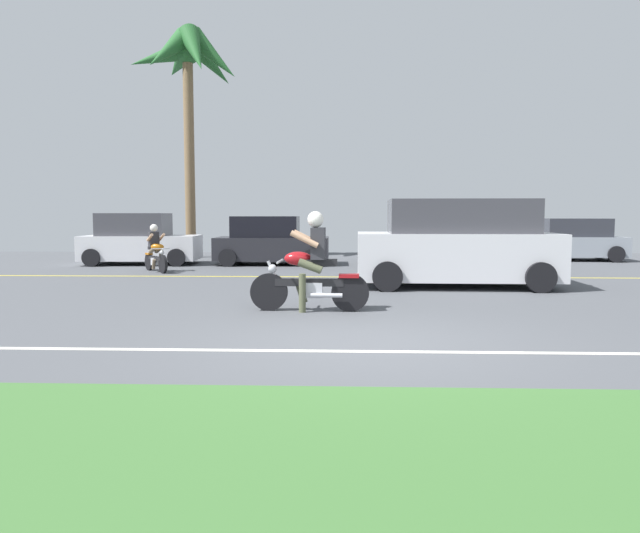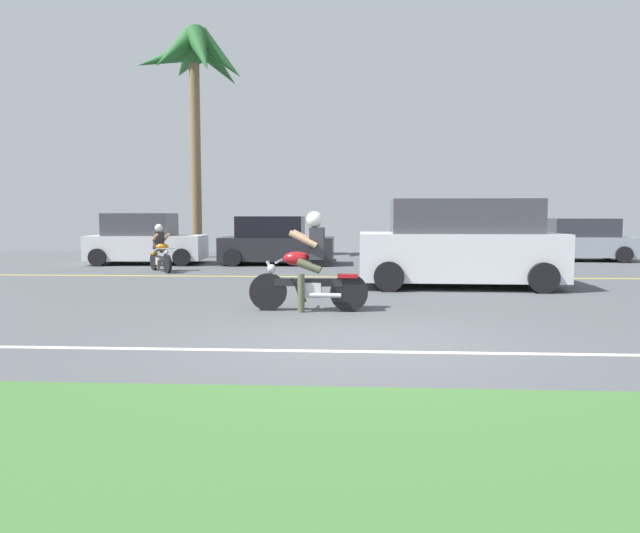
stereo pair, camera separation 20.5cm
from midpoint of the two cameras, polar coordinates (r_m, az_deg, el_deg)
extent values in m
cube|color=#4C4F54|center=(10.61, 3.93, -3.89)|extent=(56.00, 30.00, 0.04)
cube|color=#3D6B33|center=(3.74, 5.18, -20.13)|extent=(56.00, 3.80, 0.06)
cube|color=silver|center=(7.12, 4.24, -8.12)|extent=(50.40, 0.12, 0.01)
cube|color=yellow|center=(15.47, 3.73, -1.01)|extent=(50.40, 0.12, 0.01)
cylinder|color=black|center=(10.08, -4.42, -2.43)|extent=(0.63, 0.11, 0.63)
cylinder|color=black|center=(9.95, 3.39, -2.53)|extent=(0.63, 0.11, 0.63)
cylinder|color=#B7BAC1|center=(10.04, -3.84, -0.97)|extent=(0.29, 0.06, 0.55)
cube|color=black|center=(9.98, -0.54, -1.53)|extent=(1.15, 0.14, 0.13)
cube|color=#B7BAC1|center=(9.99, -0.24, -2.25)|extent=(0.34, 0.22, 0.25)
ellipsoid|color=maroon|center=(9.96, -1.63, 0.78)|extent=(0.46, 0.25, 0.23)
cube|color=black|center=(9.93, 0.67, 0.40)|extent=(0.51, 0.25, 0.11)
cube|color=maroon|center=(9.92, 3.28, -0.90)|extent=(0.34, 0.18, 0.06)
cylinder|color=#B7BAC1|center=(10.00, -3.37, 0.51)|extent=(0.06, 0.65, 0.04)
sphere|color=#B7BAC1|center=(10.03, -4.08, -0.20)|extent=(0.15, 0.15, 0.15)
cylinder|color=#B7BAC1|center=(9.85, 1.10, -2.78)|extent=(0.53, 0.09, 0.07)
cube|color=#2D2D33|center=(9.91, 0.31, 2.22)|extent=(0.24, 0.34, 0.53)
sphere|color=silver|center=(9.90, 0.06, 4.54)|extent=(0.27, 0.27, 0.27)
cylinder|color=#51563D|center=(10.05, -0.36, 0.15)|extent=(0.43, 0.15, 0.27)
cylinder|color=#51563D|center=(9.84, -0.48, 0.05)|extent=(0.43, 0.15, 0.27)
cylinder|color=#51563D|center=(9.86, -1.23, -2.56)|extent=(0.12, 0.12, 0.64)
cylinder|color=#51563D|center=(10.14, -1.30, -2.56)|extent=(0.22, 0.12, 0.36)
cylinder|color=tan|center=(10.14, -0.79, 2.73)|extent=(0.48, 0.11, 0.30)
cylinder|color=tan|center=(9.72, -1.03, 2.63)|extent=(0.48, 0.11, 0.30)
cube|color=silver|center=(13.72, 13.52, 0.99)|extent=(4.43, 2.10, 1.03)
cube|color=#414147|center=(13.70, 13.96, 4.70)|extent=(3.20, 1.79, 0.75)
cylinder|color=black|center=(15.05, 18.84, -0.22)|extent=(0.64, 0.23, 0.64)
cylinder|color=black|center=(14.59, 6.72, -0.14)|extent=(0.64, 0.23, 0.64)
cylinder|color=black|center=(13.12, 21.02, -1.01)|extent=(0.64, 0.23, 0.64)
cylinder|color=black|center=(12.59, 7.08, -0.96)|extent=(0.64, 0.23, 0.64)
cylinder|color=black|center=(14.26, 22.68, 1.09)|extent=(0.21, 0.58, 0.58)
cube|color=silver|center=(20.33, -15.90, 1.78)|extent=(3.77, 2.04, 0.78)
cube|color=#414147|center=(20.36, -16.55, 3.90)|extent=(2.22, 1.69, 0.72)
cylinder|color=black|center=(19.89, -20.26, 0.83)|extent=(0.57, 0.21, 0.56)
cylinder|color=black|center=(19.14, -12.81, 0.86)|extent=(0.57, 0.21, 0.56)
cylinder|color=black|center=(21.60, -18.61, 1.18)|extent=(0.57, 0.21, 0.56)
cylinder|color=black|center=(20.92, -11.72, 1.22)|extent=(0.57, 0.21, 0.56)
cube|color=#232328|center=(19.46, -3.78, 1.75)|extent=(3.65, 1.88, 0.73)
cube|color=black|center=(19.45, -4.43, 3.82)|extent=(2.12, 1.61, 0.68)
cylinder|color=black|center=(18.76, -8.07, 0.85)|extent=(0.56, 0.19, 0.56)
cylinder|color=black|center=(18.45, -0.07, 0.83)|extent=(0.56, 0.19, 0.56)
cylinder|color=black|center=(20.57, -7.10, 1.22)|extent=(0.56, 0.19, 0.56)
cylinder|color=black|center=(20.29, 0.19, 1.21)|extent=(0.56, 0.19, 0.56)
cube|color=#232328|center=(19.48, 11.89, 1.57)|extent=(3.86, 1.79, 0.68)
cube|color=black|center=(19.41, 11.26, 3.49)|extent=(2.26, 1.50, 0.62)
cylinder|color=black|center=(18.47, 8.19, 0.79)|extent=(0.57, 0.20, 0.56)
cylinder|color=black|center=(19.01, 16.40, 0.75)|extent=(0.57, 0.20, 0.56)
cylinder|color=black|center=(20.10, 7.61, 1.13)|extent=(0.57, 0.20, 0.56)
cylinder|color=black|center=(20.59, 15.19, 1.09)|extent=(0.57, 0.20, 0.56)
cube|color=#8C939E|center=(22.81, 23.54, 1.77)|extent=(3.78, 1.88, 0.69)
cube|color=#2D2F36|center=(22.85, 24.13, 3.42)|extent=(2.23, 1.55, 0.64)
cylinder|color=black|center=(24.00, 26.01, 1.29)|extent=(0.57, 0.22, 0.56)
cylinder|color=black|center=(23.28, 19.83, 1.40)|extent=(0.57, 0.22, 0.56)
cylinder|color=black|center=(22.46, 27.34, 1.02)|extent=(0.57, 0.22, 0.56)
cylinder|color=black|center=(21.70, 20.76, 1.13)|extent=(0.57, 0.22, 0.56)
cylinder|color=brown|center=(23.15, -11.56, 10.35)|extent=(0.38, 0.38, 7.64)
sphere|color=#235B28|center=(23.82, -11.73, 19.54)|extent=(0.98, 0.98, 0.98)
cone|color=#235B28|center=(23.41, -9.32, 19.21)|extent=(2.25, 1.07, 2.12)
cone|color=#235B28|center=(24.31, -9.65, 18.66)|extent=(2.10, 2.23, 1.97)
cone|color=#235B28|center=(24.69, -12.45, 18.40)|extent=(1.93, 2.41, 1.24)
cone|color=#235B28|center=(23.92, -14.23, 18.81)|extent=(2.43, 1.06, 1.36)
cone|color=#235B28|center=(23.06, -13.53, 19.36)|extent=(1.78, 2.37, 1.98)
cone|color=#235B28|center=(22.82, -11.05, 19.56)|extent=(1.75, 2.24, 2.15)
cylinder|color=black|center=(16.99, -14.07, 0.24)|extent=(0.37, 0.45, 0.51)
cylinder|color=black|center=(18.03, -15.30, 0.48)|extent=(0.37, 0.45, 0.51)
cylinder|color=#B7BAC1|center=(17.05, -14.19, 0.97)|extent=(0.17, 0.21, 0.44)
cube|color=black|center=(17.50, -14.71, 0.81)|extent=(0.64, 0.79, 0.10)
cube|color=#B7BAC1|center=(17.54, -14.75, 0.48)|extent=(0.30, 0.32, 0.20)
ellipsoid|color=#B76614|center=(17.33, -14.57, 1.84)|extent=(0.37, 0.20, 0.19)
cube|color=black|center=(17.64, -14.92, 1.72)|extent=(0.40, 0.44, 0.08)
cube|color=#B76614|center=(17.99, -15.30, 1.20)|extent=(0.27, 0.30, 0.05)
cylinder|color=#B7BAC1|center=(17.10, -14.28, 1.68)|extent=(0.43, 0.35, 0.03)
sphere|color=#B7BAC1|center=(17.02, -14.15, 1.32)|extent=(0.12, 0.12, 0.12)
cylinder|color=#B7BAC1|center=(17.77, -14.65, 0.35)|extent=(0.31, 0.37, 0.06)
cube|color=#2D2D33|center=(17.58, -14.88, 2.54)|extent=(0.33, 0.31, 0.43)
sphere|color=silver|center=(17.54, -14.87, 3.59)|extent=(0.22, 0.22, 0.22)
cylinder|color=brown|center=(17.47, -15.01, 1.55)|extent=(0.30, 0.34, 0.21)
cylinder|color=brown|center=(17.53, -14.49, 1.57)|extent=(0.30, 0.34, 0.21)
cylinder|color=brown|center=(17.47, -14.24, 0.38)|extent=(0.13, 0.13, 0.52)
cylinder|color=brown|center=(17.36, -14.89, 0.24)|extent=(0.18, 0.19, 0.29)
cylinder|color=tan|center=(17.36, -15.23, 2.72)|extent=(0.30, 0.35, 0.24)
cylinder|color=tan|center=(17.48, -14.18, 2.76)|extent=(0.30, 0.35, 0.24)
camera|label=1|loc=(0.10, -89.46, 0.05)|focal=33.40mm
camera|label=2|loc=(0.10, 90.54, -0.05)|focal=33.40mm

